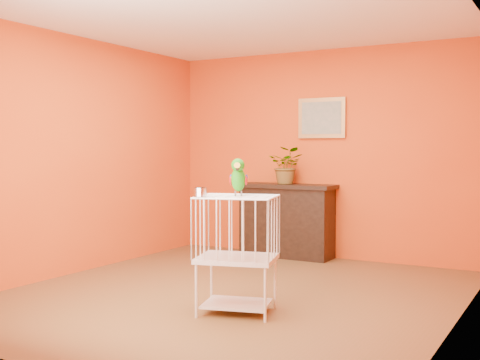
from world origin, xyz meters
The scene contains 8 objects.
ground centered at (0.00, 0.00, 0.00)m, with size 4.50×4.50×0.00m, color brown.
room_shell centered at (0.00, 0.00, 1.58)m, with size 4.50×4.50×4.50m.
console_cabinet centered at (-0.39, 2.03, 0.46)m, with size 1.24×0.45×0.92m.
potted_plant centered at (-0.39, 2.07, 1.10)m, with size 0.42×0.47×0.36m, color #26722D.
framed_picture centered at (0.00, 2.22, 1.75)m, with size 0.62×0.04×0.50m.
birdcage centered at (0.35, -0.54, 0.51)m, with size 0.74×0.64×0.98m.
feed_cup centered at (0.14, -0.76, 1.02)m, with size 0.10×0.10×0.07m, color silver.
parrot centered at (0.35, -0.51, 1.14)m, with size 0.18×0.28×0.31m.
Camera 1 is at (2.80, -4.84, 1.37)m, focal length 45.00 mm.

